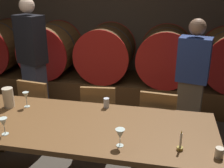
# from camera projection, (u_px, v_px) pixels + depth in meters

# --- Properties ---
(back_wall) EXTENTS (6.86, 0.24, 2.47)m
(back_wall) POSITION_uv_depth(u_px,v_px,m) (112.00, 25.00, 4.99)
(back_wall) COLOR #473A2D
(back_wall) RESTS_ON ground
(barrel_shelf) EXTENTS (6.17, 0.90, 0.44)m
(barrel_shelf) POSITION_uv_depth(u_px,v_px,m) (106.00, 88.00, 4.85)
(barrel_shelf) COLOR brown
(barrel_shelf) RESTS_ON ground
(wine_barrel_left) EXTENTS (0.89, 0.88, 0.89)m
(wine_barrel_left) POSITION_uv_depth(u_px,v_px,m) (51.00, 49.00, 4.80)
(wine_barrel_left) COLOR brown
(wine_barrel_left) RESTS_ON barrel_shelf
(wine_barrel_center) EXTENTS (0.89, 0.88, 0.89)m
(wine_barrel_center) POSITION_uv_depth(u_px,v_px,m) (106.00, 52.00, 4.61)
(wine_barrel_center) COLOR #513319
(wine_barrel_center) RESTS_ON barrel_shelf
(wine_barrel_right) EXTENTS (0.89, 0.88, 0.89)m
(wine_barrel_right) POSITION_uv_depth(u_px,v_px,m) (166.00, 55.00, 4.43)
(wine_barrel_right) COLOR #513319
(wine_barrel_right) RESTS_ON barrel_shelf
(dining_table) EXTENTS (2.53, 0.95, 0.75)m
(dining_table) POSITION_uv_depth(u_px,v_px,m) (81.00, 129.00, 2.62)
(dining_table) COLOR brown
(dining_table) RESTS_ON ground
(chair_left) EXTENTS (0.45, 0.45, 0.88)m
(chair_left) POSITION_uv_depth(u_px,v_px,m) (39.00, 108.00, 3.51)
(chair_left) COLOR brown
(chair_left) RESTS_ON ground
(chair_center) EXTENTS (0.44, 0.44, 0.88)m
(chair_center) POSITION_uv_depth(u_px,v_px,m) (99.00, 114.00, 3.34)
(chair_center) COLOR brown
(chair_center) RESTS_ON ground
(chair_right) EXTENTS (0.43, 0.43, 0.88)m
(chair_right) POSITION_uv_depth(u_px,v_px,m) (158.00, 121.00, 3.18)
(chair_right) COLOR brown
(chair_right) RESTS_ON ground
(guest_left) EXTENTS (0.44, 0.36, 1.81)m
(guest_left) POSITION_uv_depth(u_px,v_px,m) (33.00, 63.00, 3.84)
(guest_left) COLOR #33384C
(guest_left) RESTS_ON ground
(guest_right) EXTENTS (0.42, 0.32, 1.60)m
(guest_right) POSITION_uv_depth(u_px,v_px,m) (192.00, 81.00, 3.47)
(guest_right) COLOR brown
(guest_right) RESTS_ON ground
(candle_center) EXTENTS (0.05, 0.05, 0.18)m
(candle_center) POSITION_uv_depth(u_px,v_px,m) (180.00, 145.00, 2.18)
(candle_center) COLOR olive
(candle_center) RESTS_ON dining_table
(pitcher) EXTENTS (0.11, 0.11, 0.21)m
(pitcher) POSITION_uv_depth(u_px,v_px,m) (8.00, 98.00, 2.90)
(pitcher) COLOR beige
(pitcher) RESTS_ON dining_table
(wine_glass_left) EXTENTS (0.07, 0.07, 0.17)m
(wine_glass_left) POSITION_uv_depth(u_px,v_px,m) (26.00, 96.00, 2.90)
(wine_glass_left) COLOR silver
(wine_glass_left) RESTS_ON dining_table
(wine_glass_center) EXTENTS (0.07, 0.07, 0.16)m
(wine_glass_center) POSITION_uv_depth(u_px,v_px,m) (4.00, 123.00, 2.38)
(wine_glass_center) COLOR silver
(wine_glass_center) RESTS_ON dining_table
(wine_glass_right) EXTENTS (0.08, 0.08, 0.15)m
(wine_glass_right) POSITION_uv_depth(u_px,v_px,m) (120.00, 134.00, 2.21)
(wine_glass_right) COLOR silver
(wine_glass_right) RESTS_ON dining_table
(cup_left) EXTENTS (0.06, 0.06, 0.10)m
(cup_left) POSITION_uv_depth(u_px,v_px,m) (106.00, 103.00, 2.90)
(cup_left) COLOR silver
(cup_left) RESTS_ON dining_table
(cup_right) EXTENTS (0.07, 0.07, 0.08)m
(cup_right) POSITION_uv_depth(u_px,v_px,m) (219.00, 153.00, 2.09)
(cup_right) COLOR beige
(cup_right) RESTS_ON dining_table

